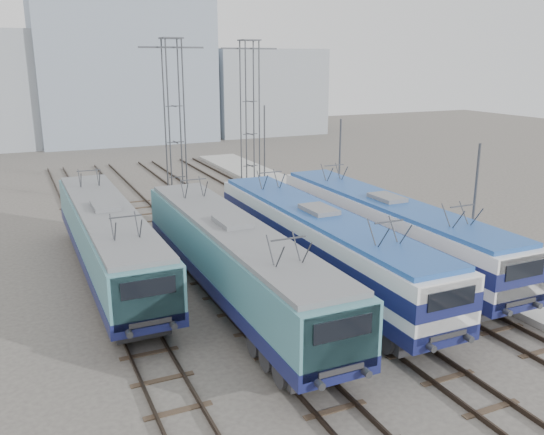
{
  "coord_description": "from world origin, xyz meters",
  "views": [
    {
      "loc": [
        -10.63,
        -17.54,
        10.66
      ],
      "look_at": [
        0.6,
        7.0,
        3.2
      ],
      "focal_mm": 38.0,
      "sensor_mm": 36.0,
      "label": 1
    }
  ],
  "objects": [
    {
      "name": "mast_rear",
      "position": [
        8.6,
        26.0,
        3.5
      ],
      "size": [
        0.12,
        0.12,
        7.0
      ],
      "primitive_type": "cylinder",
      "color": "#3F4247",
      "rests_on": "ground"
    },
    {
      "name": "locomotive_center_right",
      "position": [
        2.25,
        5.13,
        2.33
      ],
      "size": [
        2.89,
        18.28,
        3.44
      ],
      "color": "#151A4D",
      "rests_on": "ground"
    },
    {
      "name": "building_center",
      "position": [
        4.0,
        62.0,
        9.0
      ],
      "size": [
        22.0,
        14.0,
        18.0
      ],
      "primitive_type": "cube",
      "color": "#8796A8",
      "rests_on": "ground"
    },
    {
      "name": "ground",
      "position": [
        0.0,
        0.0,
        0.0
      ],
      "size": [
        160.0,
        160.0,
        0.0
      ],
      "primitive_type": "plane",
      "color": "#514C47"
    },
    {
      "name": "building_east",
      "position": [
        24.0,
        62.0,
        6.0
      ],
      "size": [
        16.0,
        12.0,
        12.0
      ],
      "primitive_type": "cube",
      "color": "#939AA3",
      "rests_on": "ground"
    },
    {
      "name": "catenary_tower_west",
      "position": [
        0.0,
        22.0,
        6.64
      ],
      "size": [
        4.5,
        1.2,
        12.0
      ],
      "color": "#3F4247",
      "rests_on": "ground"
    },
    {
      "name": "locomotive_far_right",
      "position": [
        6.75,
        6.01,
        2.29
      ],
      "size": [
        2.84,
        17.96,
        3.38
      ],
      "color": "#151A4D",
      "rests_on": "ground"
    },
    {
      "name": "mast_mid",
      "position": [
        8.6,
        14.0,
        3.5
      ],
      "size": [
        0.12,
        0.12,
        7.0
      ],
      "primitive_type": "cylinder",
      "color": "#3F4247",
      "rests_on": "ground"
    },
    {
      "name": "locomotive_far_left",
      "position": [
        -6.75,
        10.2,
        2.24
      ],
      "size": [
        2.85,
        17.99,
        3.38
      ],
      "color": "#151A4D",
      "rests_on": "ground"
    },
    {
      "name": "catenary_tower_east",
      "position": [
        6.5,
        24.0,
        6.64
      ],
      "size": [
        4.5,
        1.2,
        12.0
      ],
      "color": "#3F4247",
      "rests_on": "ground"
    },
    {
      "name": "platform",
      "position": [
        10.2,
        8.0,
        0.15
      ],
      "size": [
        4.0,
        70.0,
        0.3
      ],
      "primitive_type": "cube",
      "color": "#9E9E99",
      "rests_on": "ground"
    },
    {
      "name": "locomotive_center_left",
      "position": [
        -2.25,
        4.71,
        2.29
      ],
      "size": [
        2.91,
        18.41,
        3.46
      ],
      "color": "#151A4D",
      "rests_on": "ground"
    },
    {
      "name": "mast_front",
      "position": [
        8.6,
        2.0,
        3.5
      ],
      "size": [
        0.12,
        0.12,
        7.0
      ],
      "primitive_type": "cylinder",
      "color": "#3F4247",
      "rests_on": "ground"
    }
  ]
}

